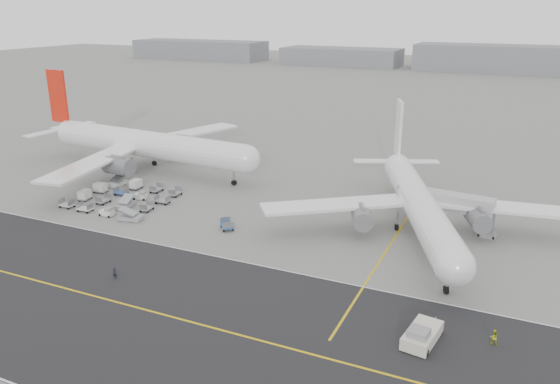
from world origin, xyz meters
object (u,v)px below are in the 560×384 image
at_px(airliner_a, 143,144).
at_px(pushback_tug, 422,335).
at_px(ground_crew_b, 494,337).
at_px(jet_bridge, 446,203).
at_px(airliner_b, 418,202).
at_px(ground_crew_a, 115,273).

relative_size(airliner_a, pushback_tug, 7.43).
bearing_deg(airliner_a, ground_crew_b, -112.69).
bearing_deg(airliner_a, pushback_tug, -116.83).
bearing_deg(airliner_a, jet_bridge, -91.75).
relative_size(airliner_b, ground_crew_b, 27.61).
relative_size(jet_bridge, ground_crew_b, 9.39).
height_order(airliner_b, pushback_tug, airliner_b).
height_order(ground_crew_a, ground_crew_b, ground_crew_b).
relative_size(airliner_b, pushback_tug, 6.04).
bearing_deg(pushback_tug, ground_crew_a, -168.52).
xyz_separation_m(ground_crew_a, ground_crew_b, (45.65, 4.87, 0.03)).
distance_m(airliner_b, ground_crew_a, 45.62).
bearing_deg(ground_crew_a, airliner_b, 25.05).
bearing_deg(ground_crew_b, airliner_a, -46.44).
relative_size(jet_bridge, ground_crew_a, 9.77).
bearing_deg(jet_bridge, airliner_b, -130.80).
xyz_separation_m(pushback_tug, ground_crew_b, (6.88, 2.81, -0.05)).
relative_size(airliner_a, airliner_b, 1.23).
bearing_deg(jet_bridge, ground_crew_a, -128.73).
xyz_separation_m(airliner_b, ground_crew_a, (-32.21, -32.04, -4.10)).
bearing_deg(airliner_a, airliner_b, -95.44).
bearing_deg(pushback_tug, airliner_a, 157.26).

